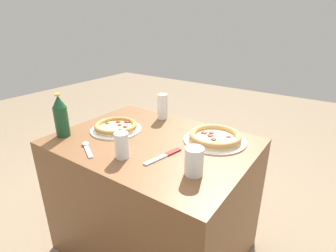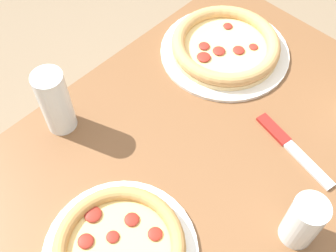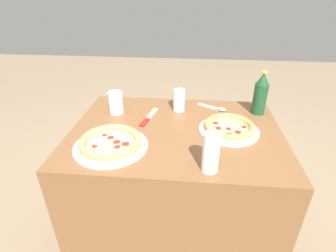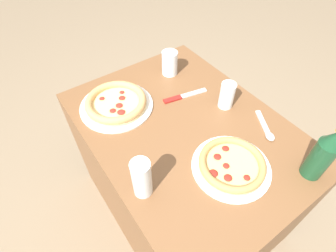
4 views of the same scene
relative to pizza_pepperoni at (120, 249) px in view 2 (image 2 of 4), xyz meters
The scene contains 6 objects.
table 0.45m from the pizza_pepperoni, behind, with size 0.99×0.73×0.70m.
pizza_pepperoni is the anchor object (origin of this frame).
pizza_veggie 0.54m from the pizza_pepperoni, 160.23° to the right, with size 0.31×0.31×0.05m.
glass_water 0.32m from the pizza_pepperoni, 108.94° to the right, with size 0.06×0.06×0.15m.
glass_lemonade 0.32m from the pizza_pepperoni, 140.12° to the left, with size 0.06×0.06×0.12m.
knife 0.41m from the pizza_pepperoni, 167.07° to the left, with size 0.07×0.21×0.01m.
Camera 2 is at (0.36, 0.24, 1.45)m, focal length 45.00 mm.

